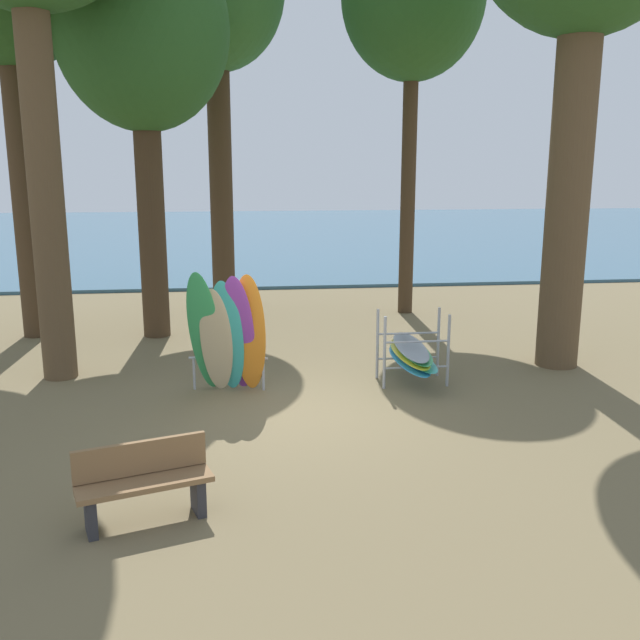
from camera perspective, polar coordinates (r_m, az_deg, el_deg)
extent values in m
plane|color=brown|center=(10.91, -2.31, -7.34)|extent=(80.00, 80.00, 0.00)
cube|color=#38607A|center=(39.16, -5.73, 7.09)|extent=(80.00, 36.00, 0.10)
cylinder|color=brown|center=(12.85, -21.56, 11.39)|extent=(0.58, 0.58, 7.28)
cylinder|color=brown|center=(13.53, 19.66, 10.79)|extent=(0.77, 0.77, 6.93)
cylinder|color=#42301E|center=(16.35, -23.04, 10.38)|extent=(0.52, 0.52, 6.74)
cylinder|color=#42301E|center=(17.77, 7.20, 11.00)|extent=(0.36, 0.36, 6.52)
cylinder|color=#42301E|center=(15.58, -13.57, 8.27)|extent=(0.58, 0.58, 5.29)
ellipsoid|color=#285623|center=(15.78, -14.32, 22.04)|extent=(3.56, 3.56, 4.09)
cylinder|color=#42301E|center=(18.34, -8.08, 11.45)|extent=(0.58, 0.58, 6.80)
ellipsoid|color=#339E56|center=(11.44, -9.36, -1.01)|extent=(0.70, 0.95, 2.11)
ellipsoid|color=#C6B289|center=(11.46, -8.44, -1.69)|extent=(0.61, 0.70, 1.83)
ellipsoid|color=#38B2AD|center=(11.42, -7.55, -1.36)|extent=(0.65, 0.81, 1.96)
ellipsoid|color=purple|center=(11.40, -6.66, -1.15)|extent=(0.66, 0.91, 2.05)
ellipsoid|color=orange|center=(11.39, -5.75, -1.12)|extent=(0.59, 0.72, 2.06)
cylinder|color=#9EA0A5|center=(11.97, -10.21, -4.32)|extent=(0.04, 0.04, 0.55)
cylinder|color=#9EA0A5|center=(11.78, -4.64, -4.44)|extent=(0.04, 0.04, 0.55)
cylinder|color=#9EA0A5|center=(11.79, -7.48, -3.10)|extent=(1.32, 0.25, 0.04)
cylinder|color=#9EA0A5|center=(11.79, 5.28, -2.67)|extent=(0.05, 0.05, 1.25)
cylinder|color=#9EA0A5|center=(12.06, 10.40, -2.48)|extent=(0.05, 0.05, 1.25)
cylinder|color=#9EA0A5|center=(12.35, 4.70, -1.95)|extent=(0.05, 0.05, 1.25)
cylinder|color=#9EA0A5|center=(12.62, 9.60, -1.78)|extent=(0.05, 0.05, 1.25)
cylinder|color=#9EA0A5|center=(11.99, 7.83, -3.85)|extent=(1.10, 0.04, 0.04)
cylinder|color=#9EA0A5|center=(11.87, 7.90, -1.76)|extent=(1.10, 0.04, 0.04)
cylinder|color=#9EA0A5|center=(12.54, 7.14, -3.09)|extent=(1.10, 0.04, 0.04)
cylinder|color=#9EA0A5|center=(12.43, 7.20, -1.09)|extent=(1.10, 0.04, 0.04)
ellipsoid|color=#2D8ED1|center=(12.24, 7.25, -3.25)|extent=(0.52, 2.11, 0.06)
ellipsoid|color=#38B2AD|center=(12.24, 7.53, -2.97)|extent=(0.66, 2.13, 0.06)
ellipsoid|color=yellow|center=(12.21, 7.29, -2.71)|extent=(0.52, 2.10, 0.06)
ellipsoid|color=#339E56|center=(12.21, 7.60, -2.42)|extent=(0.60, 2.12, 0.06)
ellipsoid|color=gray|center=(12.18, 7.38, -2.16)|extent=(0.64, 2.13, 0.06)
cube|color=#2D2D33|center=(7.76, -18.18, -14.88)|extent=(0.19, 0.34, 0.42)
cube|color=#2D2D33|center=(7.93, -9.89, -13.82)|extent=(0.19, 0.34, 0.42)
cube|color=olive|center=(7.72, -14.08, -12.79)|extent=(1.46, 0.81, 0.06)
cube|color=olive|center=(7.79, -14.42, -10.79)|extent=(1.35, 0.48, 0.36)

